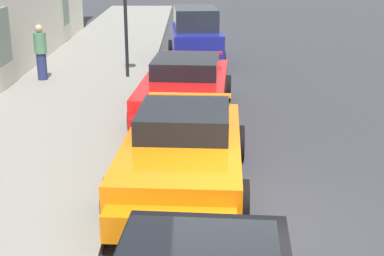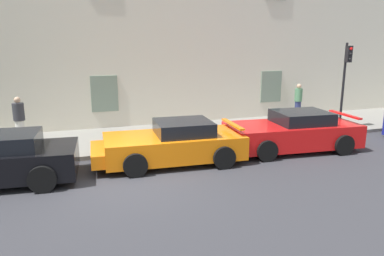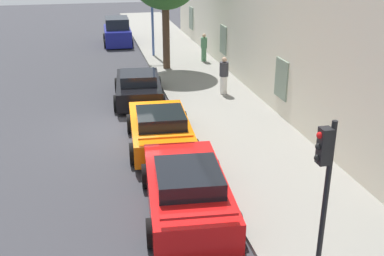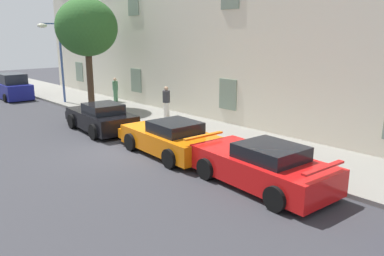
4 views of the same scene
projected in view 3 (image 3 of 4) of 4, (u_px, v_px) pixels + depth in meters
ground_plane at (123, 131)px, 17.05m from camera, size 80.00×80.00×0.00m
sidewalk at (232, 120)px, 17.88m from camera, size 60.00×3.92×0.14m
sportscar_red_lead at (138, 86)px, 20.26m from camera, size 4.69×2.37×1.35m
sportscar_yellow_flank at (160, 127)px, 15.79m from camera, size 4.72×2.37×1.31m
sportscar_white_middle at (186, 186)px, 11.92m from camera, size 5.05×2.48×1.35m
hatchback_distant at (117, 32)px, 31.35m from camera, size 3.76×1.97×1.80m
traffic_light at (324, 181)px, 8.13m from camera, size 0.22×0.36×3.54m
pedestrian_admiring at (204, 47)px, 26.28m from camera, size 0.50×0.50×1.57m
pedestrian_bystander at (224, 75)px, 20.53m from camera, size 0.50×0.50×1.67m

